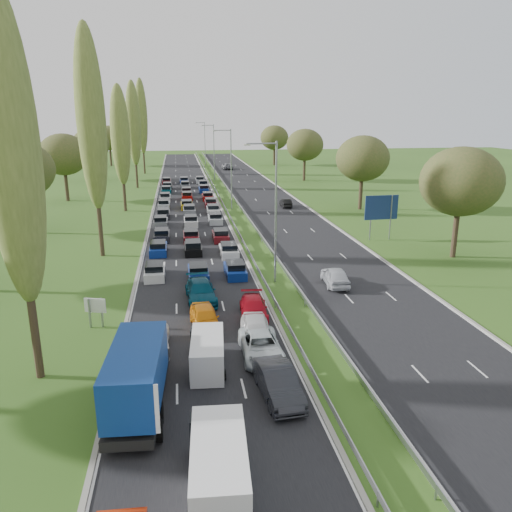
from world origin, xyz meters
TOP-DOWN VIEW (x-y plane):
  - ground at (4.50, 80.00)m, footprint 260.00×260.00m
  - near_carriageway at (-2.25, 82.50)m, footprint 10.50×215.00m
  - far_carriageway at (11.25, 82.50)m, footprint 10.50×215.00m
  - central_reservation at (4.50, 82.50)m, footprint 2.36×215.00m
  - lamp_columns at (4.50, 78.00)m, footprint 0.18×140.18m
  - poplar_row at (-11.50, 68.17)m, footprint 2.80×127.80m
  - woodland_left at (-22.00, 62.63)m, footprint 8.00×166.00m
  - woodland_right at (24.00, 66.67)m, footprint 8.00×153.00m
  - traffic_queue_fill at (-2.22, 77.36)m, footprint 9.10×68.64m
  - near_car_2 at (-5.55, 31.09)m, footprint 2.34×4.90m
  - near_car_7 at (-2.10, 39.34)m, footprint 2.49×5.49m
  - near_car_8 at (-2.08, 34.13)m, footprint 2.13×4.60m
  - near_car_9 at (1.15, 24.92)m, footprint 2.09×4.96m
  - near_car_10 at (1.01, 29.38)m, footprint 2.36×5.06m
  - near_car_11 at (1.48, 35.51)m, footprint 2.27×4.81m
  - near_car_12 at (1.03, 31.49)m, footprint 2.21×4.80m
  - far_car_0 at (9.41, 41.40)m, footprint 2.23×4.76m
  - far_car_1 at (13.07, 78.41)m, footprint 1.46×3.98m
  - far_car_2 at (9.54, 135.76)m, footprint 2.78×5.75m
  - blue_lorry at (-5.79, 25.16)m, footprint 2.36×8.48m
  - white_van_front at (-2.40, 18.86)m, footprint 2.11×5.38m
  - white_van_rear at (-2.23, 28.70)m, footprint 1.82×4.64m
  - info_sign at (-9.40, 35.44)m, footprint 1.46×0.53m
  - direction_sign at (19.40, 56.05)m, footprint 4.00×0.29m

SIDE VIEW (x-z plane):
  - ground at x=4.50m, z-range 0.00..0.00m
  - near_carriageway at x=-2.25m, z-range -0.02..0.02m
  - far_carriageway at x=11.25m, z-range -0.02..0.02m
  - traffic_queue_fill at x=-2.22m, z-range 0.04..0.84m
  - central_reservation at x=4.50m, z-range 0.39..0.71m
  - far_car_1 at x=13.07m, z-range 0.02..1.32m
  - near_car_2 at x=-5.55m, z-range 0.02..1.37m
  - near_car_11 at x=1.48m, z-range 0.02..1.38m
  - near_car_10 at x=1.01m, z-range 0.02..1.42m
  - near_car_8 at x=-2.08m, z-range 0.02..1.55m
  - near_car_7 at x=-2.10m, z-range 0.02..1.58m
  - far_car_0 at x=9.41m, z-range 0.02..1.60m
  - far_car_2 at x=9.54m, z-range 0.02..1.60m
  - near_car_9 at x=1.15m, z-range 0.02..1.61m
  - near_car_12 at x=1.03m, z-range 0.02..1.62m
  - white_van_rear at x=-2.23m, z-range 0.03..1.89m
  - white_van_front at x=-2.40m, z-range 0.03..2.19m
  - info_sign at x=-9.40m, z-range 0.32..2.42m
  - blue_lorry at x=-5.79m, z-range 0.08..3.66m
  - direction_sign at x=19.40m, z-range 0.97..6.17m
  - lamp_columns at x=4.50m, z-range 0.00..12.00m
  - woodland_right at x=24.00m, z-range 2.13..13.23m
  - woodland_left at x=-22.00m, z-range 2.13..13.23m
  - poplar_row at x=-11.50m, z-range 1.17..23.61m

